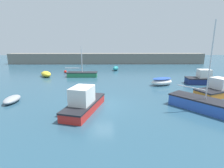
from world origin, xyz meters
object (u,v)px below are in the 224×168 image
fishing_dinghy_green (12,99)px  cabin_cruiser_white (84,102)px  rowboat_with_red_cover (162,81)px  motorboat_with_cabin (206,79)px  dinghy_near_pier (116,68)px  sailboat_tall_mast (205,104)px  motorboat_grey_hull (217,90)px  mooring_buoy_orange (92,89)px  mooring_buoy_red (65,72)px  rowboat_white_midwater (46,74)px  sailboat_twin_hulled (82,74)px

fishing_dinghy_green → cabin_cruiser_white: bearing=70.1°
rowboat_with_red_cover → motorboat_with_cabin: size_ratio=0.62×
dinghy_near_pier → sailboat_tall_mast: size_ratio=0.30×
motorboat_grey_hull → mooring_buoy_orange: (-13.29, 1.86, -0.38)m
rowboat_with_red_cover → mooring_buoy_red: 17.42m
rowboat_white_midwater → sailboat_tall_mast: sailboat_tall_mast is taller
fishing_dinghy_green → rowboat_with_red_cover: 17.13m
rowboat_white_midwater → sailboat_tall_mast: 23.18m
sailboat_tall_mast → mooring_buoy_orange: bearing=-161.4°
sailboat_twin_hulled → motorboat_grey_hull: 18.81m
sailboat_tall_mast → motorboat_grey_hull: sailboat_tall_mast is taller
rowboat_white_midwater → motorboat_with_cabin: bearing=-137.9°
fishing_dinghy_green → rowboat_with_red_cover: rowboat_with_red_cover is taller
mooring_buoy_orange → motorboat_grey_hull: bearing=-8.0°
sailboat_twin_hulled → rowboat_with_red_cover: size_ratio=1.54×
sailboat_tall_mast → sailboat_twin_hulled: bearing=-179.7°
dinghy_near_pier → motorboat_grey_hull: size_ratio=0.42×
dinghy_near_pier → fishing_dinghy_green: 21.14m
sailboat_tall_mast → motorboat_with_cabin: sailboat_tall_mast is taller
rowboat_with_red_cover → mooring_buoy_orange: 9.14m
motorboat_grey_hull → mooring_buoy_red: (-19.36, 13.70, -0.37)m
rowboat_with_red_cover → motorboat_with_cabin: motorboat_with_cabin is taller
fishing_dinghy_green → sailboat_twin_hulled: bearing=156.9°
sailboat_tall_mast → fishing_dinghy_green: bearing=-137.4°
fishing_dinghy_green → mooring_buoy_orange: fishing_dinghy_green is taller
mooring_buoy_red → fishing_dinghy_green: bearing=-93.8°
fishing_dinghy_green → motorboat_with_cabin: 23.04m
mooring_buoy_orange → mooring_buoy_red: size_ratio=0.96×
motorboat_with_cabin → mooring_buoy_orange: bearing=-164.3°
motorboat_grey_hull → mooring_buoy_orange: 13.42m
cabin_cruiser_white → fishing_dinghy_green: cabin_cruiser_white is taller
dinghy_near_pier → mooring_buoy_red: 9.62m
sailboat_twin_hulled → mooring_buoy_orange: bearing=-73.4°
motorboat_with_cabin → mooring_buoy_orange: (-14.79, -3.31, -0.42)m
sailboat_twin_hulled → sailboat_tall_mast: bearing=-49.2°
mooring_buoy_red → dinghy_near_pier: bearing=17.2°
rowboat_with_red_cover → mooring_buoy_orange: rowboat_with_red_cover is taller
cabin_cruiser_white → motorboat_with_cabin: cabin_cruiser_white is taller
motorboat_with_cabin → mooring_buoy_orange: size_ratio=11.09×
sailboat_tall_mast → motorboat_with_cabin: size_ratio=1.35×
dinghy_near_pier → motorboat_grey_hull: 19.42m
rowboat_white_midwater → mooring_buoy_orange: size_ratio=6.49×
sailboat_tall_mast → motorboat_with_cabin: (4.99, 9.25, 0.14)m
cabin_cruiser_white → mooring_buoy_red: (-5.98, 17.87, -0.51)m
sailboat_tall_mast → mooring_buoy_red: size_ratio=14.36×
rowboat_white_midwater → motorboat_with_cabin: size_ratio=0.58×
mooring_buoy_orange → rowboat_white_midwater: bearing=134.5°
motorboat_with_cabin → dinghy_near_pier: bearing=138.9°
mooring_buoy_orange → mooring_buoy_red: 13.30m
rowboat_white_midwater → mooring_buoy_red: 4.04m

